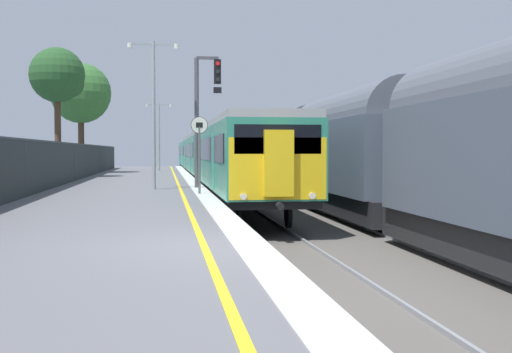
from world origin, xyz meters
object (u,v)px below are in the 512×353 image
platform_lamp_mid (154,103)px  background_tree_left (81,96)px  freight_train_adjacent_track (313,150)px  commuter_train_at_platform (207,154)px  platform_lamp_far (159,131)px  speed_limit_sign (199,145)px  background_tree_centre (59,77)px  signal_gantry (203,106)px

platform_lamp_mid → background_tree_left: bearing=104.5°
freight_train_adjacent_track → commuter_train_at_platform: bearing=103.7°
freight_train_adjacent_track → platform_lamp_far: 21.83m
commuter_train_at_platform → speed_limit_sign: (-1.85, -24.19, 0.46)m
platform_lamp_far → background_tree_centre: 14.15m
platform_lamp_far → freight_train_adjacent_track: bearing=-69.9°
background_tree_centre → speed_limit_sign: bearing=-65.3°
freight_train_adjacent_track → background_tree_left: 20.62m
signal_gantry → background_tree_left: (-7.27, 19.64, 2.01)m
freight_train_adjacent_track → speed_limit_sign: size_ratio=18.96×
commuter_train_at_platform → background_tree_left: bearing=-175.4°
platform_lamp_far → platform_lamp_mid: bearing=-90.0°
speed_limit_sign → signal_gantry: bearing=84.7°
commuter_train_at_platform → platform_lamp_mid: platform_lamp_mid is taller
commuter_train_at_platform → platform_lamp_far: size_ratio=11.47×
background_tree_left → background_tree_centre: bearing=-91.4°
speed_limit_sign → background_tree_centre: background_tree_centre is taller
speed_limit_sign → background_tree_left: bearing=106.4°
speed_limit_sign → platform_lamp_mid: size_ratio=0.47×
freight_train_adjacent_track → platform_lamp_far: size_ratio=9.85×
commuter_train_at_platform → background_tree_left: size_ratio=7.89×
speed_limit_sign → background_tree_left: background_tree_left is taller
commuter_train_at_platform → background_tree_centre: (-8.95, -8.77, 4.42)m
platform_lamp_mid → commuter_train_at_platform: bearing=80.7°
speed_limit_sign → background_tree_left: 24.75m
background_tree_left → platform_lamp_mid: bearing=-75.5°
signal_gantry → background_tree_centre: background_tree_centre is taller
platform_lamp_mid → background_tree_centre: 13.73m
speed_limit_sign → platform_lamp_mid: (-1.62, 3.05, 1.68)m
commuter_train_at_platform → platform_lamp_far: bearing=130.8°
freight_train_adjacent_track → platform_lamp_far: (-7.47, 20.46, 1.53)m
platform_lamp_mid → background_tree_centre: (-5.49, 12.37, 2.29)m
platform_lamp_mid → signal_gantry: bearing=22.2°
platform_lamp_far → signal_gantry: bearing=-85.4°
platform_lamp_far → background_tree_centre: (-5.49, -12.79, 2.59)m
platform_lamp_far → commuter_train_at_platform: bearing=-49.2°
speed_limit_sign → platform_lamp_far: bearing=93.3°
platform_lamp_mid → freight_train_adjacent_track: bearing=32.2°
background_tree_left → commuter_train_at_platform: bearing=4.6°
signal_gantry → background_tree_left: size_ratio=0.71×
speed_limit_sign → platform_lamp_mid: bearing=118.0°
platform_lamp_mid → platform_lamp_far: platform_lamp_mid is taller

